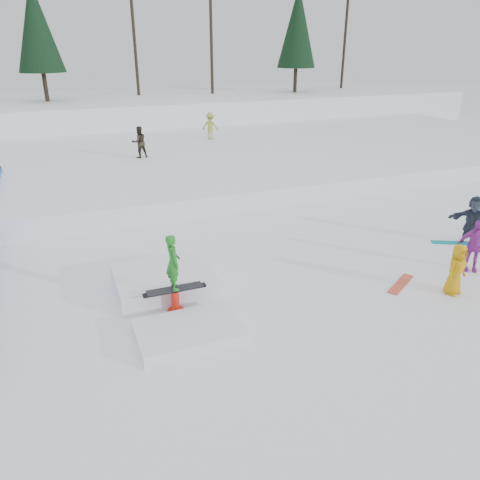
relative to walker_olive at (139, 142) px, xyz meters
name	(u,v)px	position (x,y,z in m)	size (l,w,h in m)	color
ground	(251,311)	(-0.06, -14.91, -1.60)	(120.00, 120.00, 0.00)	white
snow_berm	(104,113)	(-0.06, 15.09, -0.40)	(60.00, 14.00, 2.40)	white
snow_midrise	(136,161)	(-0.06, 1.09, -1.20)	(50.00, 18.00, 0.80)	white
treeline	(181,27)	(6.12, 13.37, 5.84)	(40.24, 4.22, 10.50)	black
walker_olive	(139,142)	(0.00, 0.00, 0.00)	(0.78, 0.61, 1.61)	black
walker_ygreen	(210,126)	(5.02, 3.46, 0.00)	(1.04, 0.60, 1.61)	#9DA935
spectator_purple	(474,246)	(6.96, -15.21, -0.81)	(0.93, 0.39, 1.59)	purple
spectator_yellow	(456,269)	(5.41, -16.10, -0.89)	(0.70, 0.45, 1.43)	#C38B07
spectator_dark	(473,220)	(8.54, -13.66, -0.77)	(1.55, 0.49, 1.67)	#242D3B
loose_board_red	(401,284)	(4.44, -15.19, -1.59)	(1.40, 0.28, 0.03)	#C1462F
loose_board_teal	(453,243)	(8.07, -13.44, -1.59)	(1.40, 0.28, 0.03)	#067787
jib_rail_feature	(170,291)	(-1.85, -13.69, -1.30)	(2.60, 4.40, 2.11)	white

